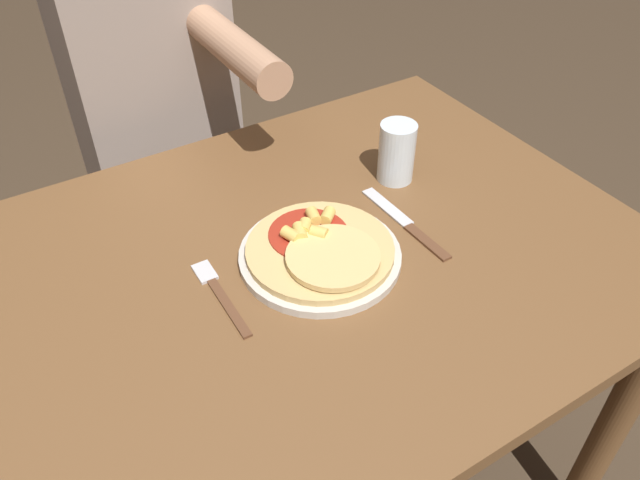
% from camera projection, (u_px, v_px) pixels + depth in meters
% --- Properties ---
extents(dining_table, '(1.10, 0.82, 0.76)m').
position_uv_depth(dining_table, '(307.00, 308.00, 1.07)').
color(dining_table, brown).
rests_on(dining_table, ground_plane).
extents(plate, '(0.26, 0.26, 0.01)m').
position_uv_depth(plate, '(320.00, 256.00, 0.99)').
color(plate, beige).
rests_on(plate, dining_table).
extents(pizza, '(0.23, 0.23, 0.04)m').
position_uv_depth(pizza, '(321.00, 249.00, 0.97)').
color(pizza, tan).
rests_on(pizza, plate).
extents(fork, '(0.03, 0.18, 0.00)m').
position_uv_depth(fork, '(219.00, 292.00, 0.93)').
color(fork, brown).
rests_on(fork, dining_table).
extents(knife, '(0.03, 0.22, 0.00)m').
position_uv_depth(knife, '(406.00, 224.00, 1.05)').
color(knife, brown).
rests_on(knife, dining_table).
extents(drinking_glass, '(0.07, 0.07, 0.11)m').
position_uv_depth(drinking_glass, '(397.00, 152.00, 1.12)').
color(drinking_glass, silver).
rests_on(drinking_glass, dining_table).
extents(person_diner, '(0.33, 0.52, 1.27)m').
position_uv_depth(person_diner, '(157.00, 110.00, 1.40)').
color(person_diner, '#2D2D38').
rests_on(person_diner, ground_plane).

